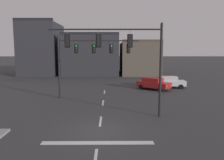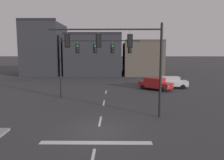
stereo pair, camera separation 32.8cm
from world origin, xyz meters
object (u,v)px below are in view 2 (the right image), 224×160
(signal_mast_far_side, at_px, (88,54))
(signal_mast_near_side, at_px, (125,51))
(car_lot_nearside, at_px, (171,82))
(car_lot_middle, at_px, (155,83))

(signal_mast_far_side, bearing_deg, signal_mast_near_side, -63.33)
(car_lot_nearside, xyz_separation_m, car_lot_middle, (-2.47, -1.50, 0.00))
(car_lot_nearside, relative_size, car_lot_middle, 1.01)
(car_lot_nearside, bearing_deg, car_lot_middle, -148.68)
(car_lot_middle, bearing_deg, car_lot_nearside, 31.32)
(signal_mast_far_side, height_order, car_lot_middle, signal_mast_far_side)
(signal_mast_near_side, xyz_separation_m, signal_mast_far_side, (-3.64, 7.25, -0.28))
(signal_mast_far_side, xyz_separation_m, car_lot_middle, (8.28, 5.22, -4.03))
(car_lot_nearside, bearing_deg, signal_mast_near_side, -116.95)
(signal_mast_near_side, xyz_separation_m, car_lot_middle, (4.64, 12.48, -4.31))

